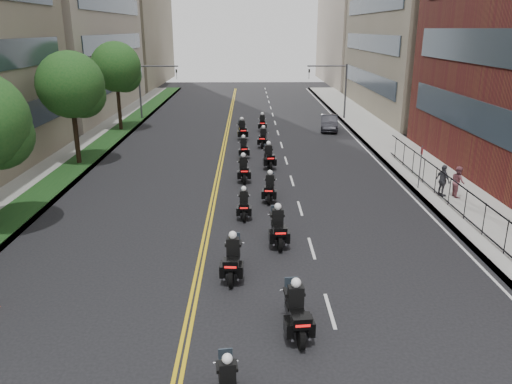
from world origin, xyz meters
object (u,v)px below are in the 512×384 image
motorcycle_1 (296,313)px  motorcycle_7 (269,158)px  motorcycle_5 (270,189)px  motorcycle_8 (244,149)px  motorcycle_4 (244,205)px  motorcycle_6 (243,170)px  motorcycle_2 (233,260)px  motorcycle_10 (242,131)px  parked_sedan (329,123)px  motorcycle_9 (263,138)px  pedestrian_c (443,181)px  motorcycle_3 (278,228)px  motorcycle_11 (262,123)px  pedestrian_b (458,182)px

motorcycle_1 → motorcycle_7: (-0.06, 19.32, -0.00)m
motorcycle_5 → motorcycle_8: motorcycle_5 is taller
motorcycle_4 → motorcycle_8: (-0.10, 12.16, 0.03)m
motorcycle_7 → motorcycle_6: bearing=-124.7°
motorcycle_6 → motorcycle_7: (1.68, 3.00, 0.03)m
motorcycle_6 → motorcycle_4: bearing=-93.0°
motorcycle_2 → motorcycle_10: motorcycle_10 is taller
motorcycle_8 → parked_sedan: 12.80m
motorcycle_7 → motorcycle_9: 6.30m
motorcycle_1 → pedestrian_c: size_ratio=1.39×
motorcycle_3 → motorcycle_5: motorcycle_3 is taller
motorcycle_5 → motorcycle_6: bearing=117.2°
motorcycle_1 → motorcycle_11: bearing=84.8°
motorcycle_10 → pedestrian_c: size_ratio=1.42×
motorcycle_2 → motorcycle_5: bearing=81.9°
motorcycle_11 → motorcycle_9: bearing=-90.2°
motorcycle_9 → motorcycle_10: 3.44m
motorcycle_3 → pedestrian_c: 11.18m
motorcycle_9 → motorcycle_6: bearing=-92.2°
motorcycle_6 → parked_sedan: motorcycle_6 is taller
motorcycle_5 → pedestrian_c: bearing=6.9°
pedestrian_b → motorcycle_11: bearing=26.8°
motorcycle_7 → motorcycle_11: motorcycle_7 is taller
motorcycle_5 → motorcycle_6: 4.03m
motorcycle_2 → motorcycle_9: bearing=88.5°
motorcycle_5 → pedestrian_c: size_ratio=1.30×
motorcycle_3 → motorcycle_9: size_ratio=1.07×
motorcycle_5 → motorcycle_8: size_ratio=1.03×
pedestrian_b → motorcycle_3: bearing=119.5°
motorcycle_2 → motorcycle_3: (1.88, 3.04, 0.01)m
motorcycle_6 → motorcycle_5: bearing=-72.3°
pedestrian_b → pedestrian_c: pedestrian_c is taller
motorcycle_3 → parked_sedan: (6.23, 25.58, -0.02)m
pedestrian_c → motorcycle_9: bearing=17.9°
motorcycle_8 → parked_sedan: size_ratio=0.52×
motorcycle_6 → motorcycle_9: (1.50, 9.30, -0.01)m
motorcycle_3 → motorcycle_10: bearing=91.7°
parked_sedan → pedestrian_b: pedestrian_b is taller
motorcycle_8 → motorcycle_10: bearing=88.1°
motorcycle_1 → pedestrian_c: 15.76m
motorcycle_1 → motorcycle_3: (-0.17, 6.76, 0.00)m
motorcycle_1 → motorcycle_3: motorcycle_3 is taller
motorcycle_9 → pedestrian_b: bearing=-44.6°
motorcycle_6 → pedestrian_b: bearing=-20.8°
motorcycle_4 → pedestrian_b: bearing=11.9°
motorcycle_3 → motorcycle_6: size_ratio=1.05×
motorcycle_7 → motorcycle_10: bearing=96.1°
motorcycle_2 → motorcycle_4: motorcycle_2 is taller
motorcycle_9 → motorcycle_11: 6.73m
motorcycle_11 → parked_sedan: 6.19m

